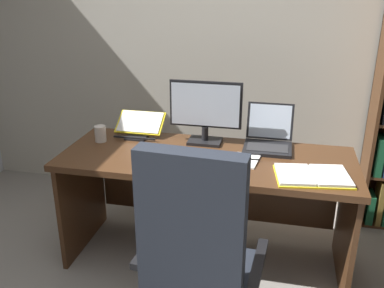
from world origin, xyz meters
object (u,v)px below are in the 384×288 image
object	(u,v)px
office_chair	(197,270)
notepad	(245,160)
monitor	(205,112)
coffee_mug	(100,134)
laptop	(268,139)
pen	(249,159)
keyboard	(194,161)
computer_mouse	(146,156)
open_binder	(313,176)
reading_stand_with_book	(140,125)
desk	(208,180)

from	to	relation	value
office_chair	notepad	bearing A→B (deg)	82.37
monitor	notepad	size ratio (longest dim) A/B	2.28
coffee_mug	laptop	bearing A→B (deg)	7.47
pen	keyboard	bearing A→B (deg)	-163.02
monitor	notepad	distance (m)	0.44
computer_mouse	open_binder	distance (m)	0.98
computer_mouse	office_chair	bearing A→B (deg)	-54.26
open_binder	notepad	xyz separation A→B (m)	(-0.39, 0.15, -0.01)
reading_stand_with_book	pen	distance (m)	0.85
pen	open_binder	bearing A→B (deg)	-21.91
laptop	open_binder	bearing A→B (deg)	-57.19
desk	keyboard	distance (m)	0.30
monitor	reading_stand_with_book	bearing A→B (deg)	174.28
keyboard	open_binder	distance (m)	0.69
computer_mouse	laptop	bearing A→B (deg)	26.86
laptop	computer_mouse	distance (m)	0.80
keyboard	desk	bearing A→B (deg)	75.34
laptop	coffee_mug	bearing A→B (deg)	-172.53
office_chair	monitor	size ratio (longest dim) A/B	2.39
open_binder	coffee_mug	xyz separation A→B (m)	(-1.38, 0.27, 0.04)
monitor	keyboard	distance (m)	0.40
pen	reading_stand_with_book	bearing A→B (deg)	159.13
computer_mouse	coffee_mug	distance (m)	0.45
office_chair	coffee_mug	xyz separation A→B (m)	(-0.84, 0.85, 0.33)
laptop	open_binder	xyz separation A→B (m)	(0.27, -0.41, -0.04)
monitor	open_binder	bearing A→B (deg)	-30.48
monitor	pen	world-z (taller)	monitor
computer_mouse	open_binder	size ratio (longest dim) A/B	0.24
desk	keyboard	bearing A→B (deg)	-104.66
reading_stand_with_book	notepad	xyz separation A→B (m)	(0.77, -0.30, -0.07)
desk	laptop	size ratio (longest dim) A/B	5.41
computer_mouse	notepad	world-z (taller)	computer_mouse
office_chair	notepad	size ratio (longest dim) A/B	5.43
computer_mouse	coffee_mug	bearing A→B (deg)	150.99
laptop	pen	distance (m)	0.29
keyboard	reading_stand_with_book	size ratio (longest dim) A/B	1.27
desk	coffee_mug	xyz separation A→B (m)	(-0.75, 0.01, 0.26)
desk	keyboard	xyz separation A→B (m)	(-0.05, -0.20, 0.22)
notepad	coffee_mug	distance (m)	1.00
computer_mouse	keyboard	bearing A→B (deg)	0.00
office_chair	open_binder	distance (m)	0.84
laptop	reading_stand_with_book	xyz separation A→B (m)	(-0.89, 0.04, 0.02)
open_binder	pen	bearing A→B (deg)	149.46
monitor	keyboard	xyz separation A→B (m)	(0.00, -0.35, -0.20)
monitor	open_binder	size ratio (longest dim) A/B	1.08
open_binder	keyboard	bearing A→B (deg)	167.19
keyboard	monitor	bearing A→B (deg)	90.00
coffee_mug	reading_stand_with_book	bearing A→B (deg)	40.21
laptop	open_binder	world-z (taller)	laptop
reading_stand_with_book	open_binder	world-z (taller)	reading_stand_with_book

